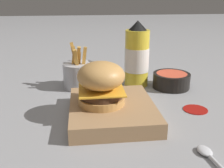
% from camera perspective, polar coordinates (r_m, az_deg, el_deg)
% --- Properties ---
extents(ground_plane, '(6.00, 6.00, 0.00)m').
position_cam_1_polar(ground_plane, '(0.65, 4.21, -7.60)').
color(ground_plane, gray).
extents(serving_board, '(0.24, 0.20, 0.04)m').
position_cam_1_polar(serving_board, '(0.65, 0.00, -5.69)').
color(serving_board, '#A37A51').
rests_on(serving_board, ground_plane).
extents(burger, '(0.11, 0.11, 0.10)m').
position_cam_1_polar(burger, '(0.62, -2.37, 0.25)').
color(burger, tan).
rests_on(burger, serving_board).
extents(ketchup_bottle, '(0.08, 0.08, 0.21)m').
position_cam_1_polar(ketchup_bottle, '(0.85, 5.43, 5.93)').
color(ketchup_bottle, yellow).
rests_on(ketchup_bottle, ground_plane).
extents(fries_basket, '(0.10, 0.10, 0.15)m').
position_cam_1_polar(fries_basket, '(0.85, -7.17, 2.11)').
color(fries_basket, '#B7B7BC').
rests_on(fries_basket, ground_plane).
extents(side_bowl, '(0.12, 0.12, 0.05)m').
position_cam_1_polar(side_bowl, '(0.86, 12.78, 0.86)').
color(side_bowl, black).
rests_on(side_bowl, ground_plane).
extents(spoon, '(0.17, 0.03, 0.01)m').
position_cam_1_polar(spoon, '(0.53, 21.36, -15.27)').
color(spoon, silver).
rests_on(spoon, ground_plane).
extents(ketchup_puddle, '(0.06, 0.06, 0.00)m').
position_cam_1_polar(ketchup_puddle, '(0.72, 17.70, -5.25)').
color(ketchup_puddle, '#9E140F').
rests_on(ketchup_puddle, ground_plane).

